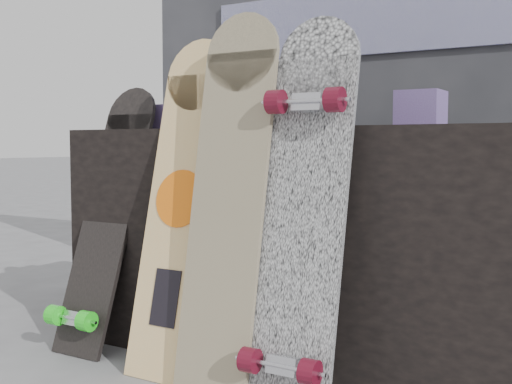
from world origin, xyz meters
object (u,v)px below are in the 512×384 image
Objects in this scene: longboard_celtic at (229,189)px; vendor_table at (294,241)px; skateboard_dark at (106,211)px; longboard_cascadia at (303,203)px; longboard_geisha at (182,194)px.

vendor_table is at bearing 89.78° from longboard_celtic.
longboard_celtic is 0.65m from skateboard_dark.
vendor_table is at bearing 24.79° from skateboard_dark.
vendor_table is 0.51m from longboard_cascadia.
longboard_cascadia is at bearing -59.30° from vendor_table.
vendor_table is 1.65× the size of skateboard_dark.
skateboard_dark is at bearing -155.21° from vendor_table.
longboard_cascadia reaches higher than skateboard_dark.
longboard_geisha reaches higher than skateboard_dark.
skateboard_dark is at bearing 170.86° from longboard_geisha.
longboard_cascadia is at bearing 1.91° from longboard_celtic.
longboard_celtic is (0.23, -0.06, 0.03)m from longboard_geisha.
longboard_celtic is at bearing -11.66° from skateboard_dark.
longboard_geisha is 0.96× the size of longboard_celtic.
vendor_table is 1.43× the size of longboard_cascadia.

